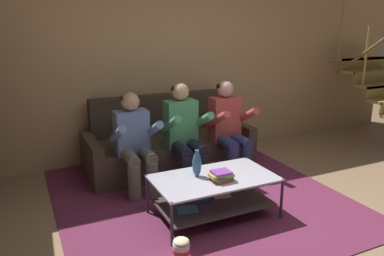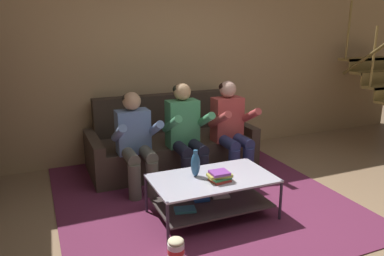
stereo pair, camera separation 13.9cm
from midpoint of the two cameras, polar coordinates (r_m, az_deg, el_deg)
name	(u,v)px [view 2 (the right image)]	position (r m, az deg, el deg)	size (l,w,h in m)	color
ground	(271,227)	(3.79, 13.04, -14.44)	(16.80, 16.80, 0.00)	#937557
back_partition	(178,55)	(5.47, -1.47, 11.11)	(8.40, 0.12, 2.90)	tan
couch	(170,145)	(5.08, -2.54, -2.56)	(2.17, 0.93, 0.94)	#43362D
person_seated_left	(136,138)	(4.29, -7.66, -1.59)	(0.50, 0.58, 1.13)	#5B594D
person_seated_middle	(186,130)	(4.48, -0.08, -0.29)	(0.50, 0.58, 1.20)	black
person_seated_right	(231,125)	(4.75, 6.81, 0.44)	(0.50, 0.58, 1.19)	navy
coffee_table	(211,191)	(3.76, 4.06, -9.51)	(1.20, 0.69, 0.42)	#B5B4C6
area_rug	(192,191)	(4.40, 0.98, -9.51)	(3.01, 3.44, 0.01)	#652543
vase	(195,164)	(3.68, 1.62, -5.52)	(0.09, 0.09, 0.27)	#2C5A86
book_stack	(220,176)	(3.61, 5.37, -7.34)	(0.24, 0.18, 0.10)	red
popcorn_tub	(176,250)	(3.17, -1.14, -18.17)	(0.14, 0.14, 0.22)	red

